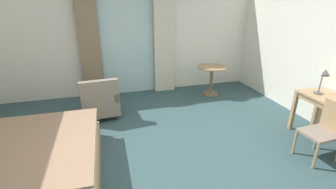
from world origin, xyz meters
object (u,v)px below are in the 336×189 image
(bed, at_px, (4,166))
(desk_lamp, at_px, (324,77))
(armchair_by_window, at_px, (100,102))
(round_cafe_table, at_px, (212,74))
(desk_chair, at_px, (325,129))

(bed, distance_m, desk_lamp, 4.70)
(armchair_by_window, relative_size, round_cafe_table, 1.19)
(desk_chair, xyz_separation_m, desk_lamp, (0.31, 0.48, 0.61))
(round_cafe_table, bearing_deg, bed, -150.47)
(bed, height_order, desk_lamp, desk_lamp)
(desk_lamp, distance_m, armchair_by_window, 3.93)
(round_cafe_table, bearing_deg, desk_lamp, -71.65)
(desk_lamp, bearing_deg, bed, 178.37)
(armchair_by_window, bearing_deg, desk_lamp, -26.89)
(desk_lamp, height_order, round_cafe_table, desk_lamp)
(bed, bearing_deg, armchair_by_window, 53.77)
(desk_chair, bearing_deg, round_cafe_table, 99.37)
(desk_chair, bearing_deg, armchair_by_window, 144.66)
(desk_lamp, xyz_separation_m, round_cafe_table, (-0.77, 2.32, -0.56))
(bed, xyz_separation_m, round_cafe_table, (3.86, 2.19, 0.26))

